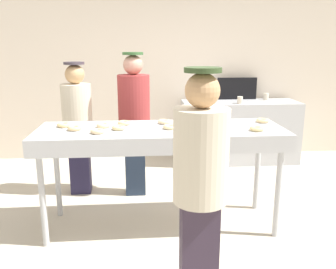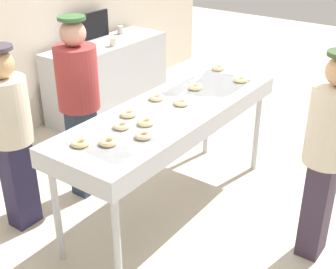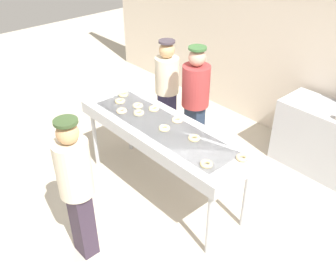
{
  "view_description": "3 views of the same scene",
  "coord_description": "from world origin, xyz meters",
  "px_view_note": "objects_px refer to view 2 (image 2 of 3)",
  "views": [
    {
      "loc": [
        -0.2,
        -3.37,
        1.81
      ],
      "look_at": [
        0.07,
        0.07,
        0.94
      ],
      "focal_mm": 38.46,
      "sensor_mm": 36.0,
      "label": 1
    },
    {
      "loc": [
        -2.91,
        -2.06,
        2.56
      ],
      "look_at": [
        -0.18,
        -0.09,
        0.86
      ],
      "focal_mm": 49.29,
      "sensor_mm": 36.0,
      "label": 2
    },
    {
      "loc": [
        2.89,
        -2.52,
        3.37
      ],
      "look_at": [
        0.03,
        0.07,
        0.89
      ],
      "focal_mm": 40.55,
      "sensor_mm": 36.0,
      "label": 3
    }
  ],
  "objects_px": {
    "plain_donut_0": "(218,68)",
    "plain_donut_10": "(156,98)",
    "plain_donut_8": "(195,87)",
    "worker_baker": "(10,129)",
    "worker_assistant": "(79,96)",
    "plain_donut_6": "(108,142)",
    "paper_cup_0": "(120,30)",
    "fryer_conveyor": "(172,116)",
    "plain_donut_1": "(241,80)",
    "plain_donut_4": "(122,126)",
    "plain_donut_7": "(128,114)",
    "plain_donut_2": "(143,135)",
    "plain_donut_5": "(146,122)",
    "prep_counter": "(108,77)",
    "menu_display": "(91,26)",
    "plain_donut_9": "(80,143)",
    "plain_donut_3": "(181,103)",
    "paper_cup_1": "(113,42)",
    "customer_waiting": "(328,148)"
  },
  "relations": [
    {
      "from": "plain_donut_7",
      "to": "menu_display",
      "type": "bearing_deg",
      "value": 50.63
    },
    {
      "from": "plain_donut_1",
      "to": "menu_display",
      "type": "height_order",
      "value": "menu_display"
    },
    {
      "from": "plain_donut_6",
      "to": "worker_baker",
      "type": "bearing_deg",
      "value": 97.9
    },
    {
      "from": "paper_cup_0",
      "to": "menu_display",
      "type": "height_order",
      "value": "menu_display"
    },
    {
      "from": "plain_donut_10",
      "to": "menu_display",
      "type": "bearing_deg",
      "value": 57.62
    },
    {
      "from": "plain_donut_5",
      "to": "menu_display",
      "type": "distance_m",
      "value": 2.89
    },
    {
      "from": "plain_donut_6",
      "to": "plain_donut_7",
      "type": "relative_size",
      "value": 1.0
    },
    {
      "from": "fryer_conveyor",
      "to": "customer_waiting",
      "type": "height_order",
      "value": "customer_waiting"
    },
    {
      "from": "plain_donut_8",
      "to": "paper_cup_1",
      "type": "height_order",
      "value": "plain_donut_8"
    },
    {
      "from": "plain_donut_5",
      "to": "plain_donut_10",
      "type": "bearing_deg",
      "value": 27.72
    },
    {
      "from": "plain_donut_8",
      "to": "worker_baker",
      "type": "height_order",
      "value": "worker_baker"
    },
    {
      "from": "plain_donut_8",
      "to": "paper_cup_1",
      "type": "distance_m",
      "value": 1.94
    },
    {
      "from": "plain_donut_2",
      "to": "prep_counter",
      "type": "relative_size",
      "value": 0.07
    },
    {
      "from": "plain_donut_6",
      "to": "paper_cup_0",
      "type": "relative_size",
      "value": 1.22
    },
    {
      "from": "plain_donut_8",
      "to": "paper_cup_1",
      "type": "bearing_deg",
      "value": 64.79
    },
    {
      "from": "worker_baker",
      "to": "menu_display",
      "type": "relative_size",
      "value": 2.55
    },
    {
      "from": "plain_donut_7",
      "to": "plain_donut_3",
      "type": "bearing_deg",
      "value": -26.06
    },
    {
      "from": "plain_donut_7",
      "to": "plain_donut_0",
      "type": "bearing_deg",
      "value": -0.18
    },
    {
      "from": "plain_donut_2",
      "to": "worker_assistant",
      "type": "bearing_deg",
      "value": 72.21
    },
    {
      "from": "paper_cup_0",
      "to": "plain_donut_9",
      "type": "bearing_deg",
      "value": -143.65
    },
    {
      "from": "plain_donut_5",
      "to": "prep_counter",
      "type": "xyz_separation_m",
      "value": [
        1.76,
        2.04,
        -0.57
      ]
    },
    {
      "from": "worker_assistant",
      "to": "customer_waiting",
      "type": "relative_size",
      "value": 1.02
    },
    {
      "from": "plain_donut_8",
      "to": "plain_donut_5",
      "type": "bearing_deg",
      "value": -173.23
    },
    {
      "from": "plain_donut_10",
      "to": "paper_cup_1",
      "type": "xyz_separation_m",
      "value": [
        1.24,
        1.62,
        -0.04
      ]
    },
    {
      "from": "worker_baker",
      "to": "customer_waiting",
      "type": "relative_size",
      "value": 0.96
    },
    {
      "from": "plain_donut_6",
      "to": "menu_display",
      "type": "distance_m",
      "value": 3.15
    },
    {
      "from": "plain_donut_9",
      "to": "paper_cup_1",
      "type": "xyz_separation_m",
      "value": [
        2.23,
        1.69,
        -0.04
      ]
    },
    {
      "from": "plain_donut_0",
      "to": "prep_counter",
      "type": "xyz_separation_m",
      "value": [
        0.29,
        1.83,
        -0.57
      ]
    },
    {
      "from": "plain_donut_9",
      "to": "plain_donut_3",
      "type": "bearing_deg",
      "value": -9.22
    },
    {
      "from": "plain_donut_4",
      "to": "plain_donut_10",
      "type": "distance_m",
      "value": 0.62
    },
    {
      "from": "plain_donut_1",
      "to": "plain_donut_4",
      "type": "height_order",
      "value": "same"
    },
    {
      "from": "plain_donut_1",
      "to": "plain_donut_2",
      "type": "distance_m",
      "value": 1.47
    },
    {
      "from": "worker_assistant",
      "to": "menu_display",
      "type": "distance_m",
      "value": 2.16
    },
    {
      "from": "plain_donut_0",
      "to": "plain_donut_10",
      "type": "height_order",
      "value": "same"
    },
    {
      "from": "worker_baker",
      "to": "prep_counter",
      "type": "bearing_deg",
      "value": -140.93
    },
    {
      "from": "plain_donut_0",
      "to": "plain_donut_6",
      "type": "bearing_deg",
      "value": -174.05
    },
    {
      "from": "fryer_conveyor",
      "to": "customer_waiting",
      "type": "xyz_separation_m",
      "value": [
        0.17,
        -1.27,
        0.02
      ]
    },
    {
      "from": "plain_donut_3",
      "to": "plain_donut_6",
      "type": "xyz_separation_m",
      "value": [
        -0.9,
        0.02,
        0.0
      ]
    },
    {
      "from": "plain_donut_0",
      "to": "plain_donut_4",
      "type": "height_order",
      "value": "same"
    },
    {
      "from": "plain_donut_9",
      "to": "worker_baker",
      "type": "distance_m",
      "value": 0.81
    },
    {
      "from": "plain_donut_2",
      "to": "plain_donut_4",
      "type": "bearing_deg",
      "value": 83.01
    },
    {
      "from": "plain_donut_6",
      "to": "worker_baker",
      "type": "height_order",
      "value": "worker_baker"
    },
    {
      "from": "plain_donut_2",
      "to": "plain_donut_6",
      "type": "bearing_deg",
      "value": 148.88
    },
    {
      "from": "worker_baker",
      "to": "worker_assistant",
      "type": "height_order",
      "value": "worker_assistant"
    },
    {
      "from": "plain_donut_3",
      "to": "paper_cup_1",
      "type": "height_order",
      "value": "plain_donut_3"
    },
    {
      "from": "plain_donut_5",
      "to": "plain_donut_6",
      "type": "relative_size",
      "value": 1.0
    },
    {
      "from": "worker_baker",
      "to": "fryer_conveyor",
      "type": "bearing_deg",
      "value": 149.53
    },
    {
      "from": "menu_display",
      "to": "prep_counter",
      "type": "bearing_deg",
      "value": -90.0
    },
    {
      "from": "worker_assistant",
      "to": "plain_donut_6",
      "type": "bearing_deg",
      "value": 56.54
    },
    {
      "from": "plain_donut_6",
      "to": "plain_donut_9",
      "type": "bearing_deg",
      "value": 130.44
    }
  ]
}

